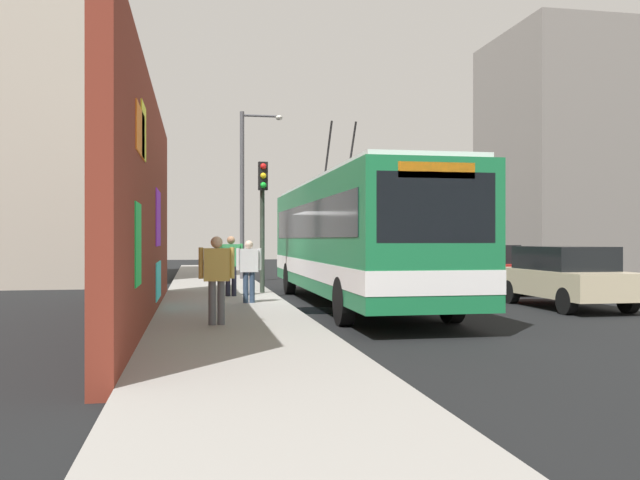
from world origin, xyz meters
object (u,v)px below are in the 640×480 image
at_px(parked_car_red, 478,267).
at_px(pedestrian_near_wall, 217,273).
at_px(city_bus, 354,236).
at_px(pedestrian_at_curb, 249,267).
at_px(pedestrian_midblock, 231,261).
at_px(parked_car_champagne, 565,276).
at_px(street_lamp, 247,183).
at_px(traffic_light, 263,204).
at_px(parked_car_silver, 419,261).

bearing_deg(parked_car_red, pedestrian_near_wall, 132.99).
xyz_separation_m(city_bus, pedestrian_near_wall, (-4.50, 3.74, -0.72)).
xyz_separation_m(pedestrian_at_curb, pedestrian_midblock, (2.09, 0.35, 0.08)).
height_order(parked_car_champagne, street_lamp, street_lamp).
xyz_separation_m(parked_car_champagne, pedestrian_at_curb, (1.31, 8.00, 0.24)).
relative_size(pedestrian_midblock, traffic_light, 0.43).
distance_m(parked_car_silver, pedestrian_midblock, 11.53).
bearing_deg(parked_car_champagne, parked_car_silver, -0.00).
distance_m(traffic_light, street_lamp, 7.60).
relative_size(parked_car_champagne, pedestrian_near_wall, 2.53).
height_order(parked_car_red, pedestrian_near_wall, pedestrian_near_wall).
relative_size(city_bus, parked_car_champagne, 2.95).
bearing_deg(pedestrian_near_wall, street_lamp, -6.50).
bearing_deg(pedestrian_midblock, traffic_light, -48.14).
relative_size(parked_car_red, pedestrian_midblock, 2.84).
height_order(parked_car_red, pedestrian_midblock, pedestrian_midblock).
height_order(parked_car_red, pedestrian_at_curb, pedestrian_at_curb).
bearing_deg(parked_car_silver, parked_car_red, -180.00).
distance_m(parked_car_red, street_lamp, 10.20).
distance_m(city_bus, parked_car_silver, 11.13).
xyz_separation_m(parked_car_champagne, street_lamp, (11.79, 7.26, 3.24)).
bearing_deg(parked_car_red, pedestrian_at_curb, 117.06).
relative_size(city_bus, traffic_light, 3.15).
xyz_separation_m(parked_car_red, pedestrian_midblock, (-1.99, 8.35, 0.32)).
xyz_separation_m(parked_car_champagne, parked_car_silver, (11.35, -0.00, -0.00)).
bearing_deg(street_lamp, pedestrian_at_curb, 175.99).
relative_size(city_bus, parked_car_red, 2.57).
xyz_separation_m(parked_car_champagne, traffic_light, (4.30, 7.35, 1.99)).
bearing_deg(pedestrian_near_wall, parked_car_silver, -32.03).
distance_m(parked_car_silver, pedestrian_at_curb, 12.84).
xyz_separation_m(pedestrian_at_curb, traffic_light, (2.98, -0.65, 1.75)).
xyz_separation_m(parked_car_champagne, parked_car_red, (5.40, -0.00, 0.00)).
distance_m(parked_car_silver, traffic_light, 10.38).
height_order(parked_car_red, parked_car_silver, same).
xyz_separation_m(city_bus, parked_car_champagne, (-1.56, -5.20, -1.02)).
bearing_deg(parked_car_champagne, parked_car_red, -0.00).
relative_size(parked_car_champagne, street_lamp, 0.62).
xyz_separation_m(parked_car_red, traffic_light, (-1.10, 7.35, 1.98)).
xyz_separation_m(city_bus, pedestrian_at_curb, (-0.25, 2.80, -0.78)).
relative_size(parked_car_silver, traffic_light, 1.06).
xyz_separation_m(parked_car_red, street_lamp, (6.39, 7.26, 3.23)).
xyz_separation_m(pedestrian_midblock, traffic_light, (0.90, -1.00, 1.67)).
bearing_deg(parked_car_red, city_bus, 126.40).
bearing_deg(street_lamp, parked_car_silver, -93.48).
relative_size(parked_car_champagne, parked_car_silver, 1.01).
relative_size(pedestrian_midblock, street_lamp, 0.25).
xyz_separation_m(city_bus, traffic_light, (2.73, 2.15, 0.96)).
relative_size(pedestrian_at_curb, traffic_light, 0.40).
relative_size(parked_car_champagne, traffic_light, 1.07).
bearing_deg(pedestrian_near_wall, city_bus, -39.73).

